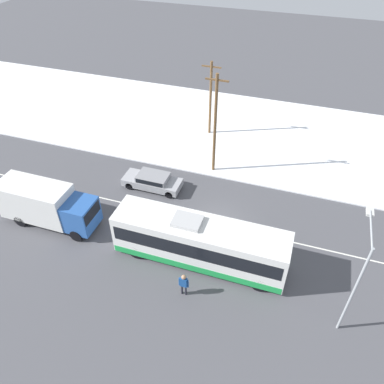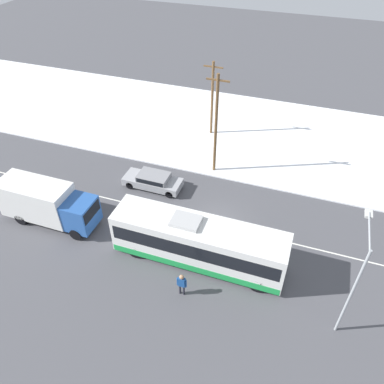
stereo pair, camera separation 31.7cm
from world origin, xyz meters
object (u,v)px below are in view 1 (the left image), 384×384
Objects in this scene: city_bus at (200,242)px; utility_pole_snowlot at (210,98)px; box_truck at (46,204)px; streetlamp at (359,269)px; pedestrian_at_stop at (184,283)px; utility_pole_roadside at (215,124)px; sedan_car at (153,180)px.

utility_pole_snowlot reaches higher than city_bus.
city_bus is 1.56× the size of box_truck.
streetlamp is at bearing -9.95° from city_bus.
utility_pole_snowlot is (-12.81, 17.28, -0.49)m from streetlamp.
pedestrian_at_stop is at bearing -171.58° from streetlamp.
city_bus is at bearing -79.17° from utility_pole_roadside.
sedan_car is at bearing -136.50° from utility_pole_roadside.
sedan_car is 0.55× the size of utility_pole_roadside.
utility_pole_roadside is (9.52, 9.89, 2.78)m from box_truck.
utility_pole_snowlot reaches higher than pedestrian_at_stop.
city_bus is 2.35× the size of sedan_car.
utility_pole_roadside is at bearing 100.83° from city_bus.
city_bus is at bearing 0.21° from box_truck.
utility_pole_snowlot reaches higher than sedan_car.
streetlamp is at bearing 8.42° from pedestrian_at_stop.
utility_pole_snowlot is (-3.89, 18.60, 2.74)m from pedestrian_at_stop.
utility_pole_roadside is (-10.73, 11.40, 0.23)m from streetlamp.
sedan_car is at bearing 152.77° from streetlamp.
box_truck reaches higher than sedan_car.
streetlamp reaches higher than pedestrian_at_stop.
pedestrian_at_stop is (11.33, -2.83, -0.68)m from box_truck.
utility_pole_snowlot is at bearing -101.31° from sedan_car.
utility_pole_roadside is at bearing 46.11° from box_truck.
city_bus is 1.28× the size of utility_pole_roadside.
box_truck is at bearing 165.98° from pedestrian_at_stop.
utility_pole_snowlot is at bearing 126.54° from streetlamp.
box_truck is at bearing 47.86° from sedan_car.
city_bus is 10.44m from utility_pole_roadside.
utility_pole_snowlot is at bearing 101.82° from pedestrian_at_stop.
city_bus is at bearing 170.05° from streetlamp.
box_truck is at bearing -179.79° from city_bus.
sedan_car is at bearing 47.86° from box_truck.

